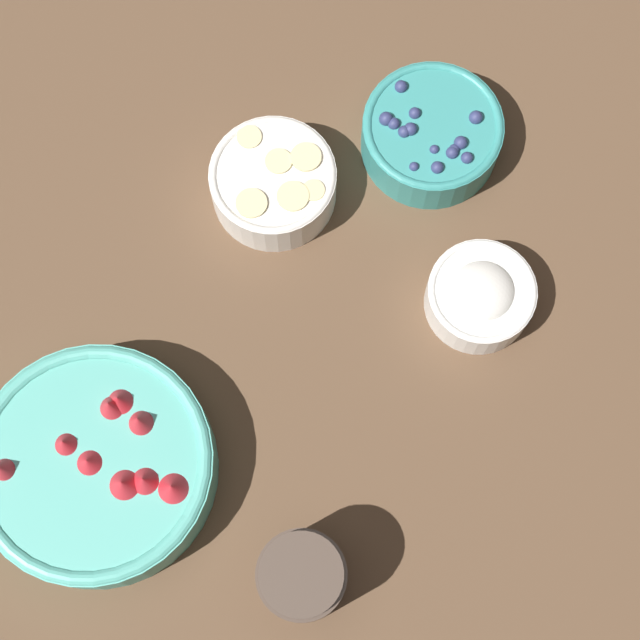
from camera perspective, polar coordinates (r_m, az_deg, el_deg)
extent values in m
plane|color=brown|center=(1.13, 1.76, 0.86)|extent=(4.00, 4.00, 0.00)
cylinder|color=#56B7A8|center=(1.09, -11.78, -7.66)|extent=(0.23, 0.23, 0.06)
torus|color=#56B7A8|center=(1.06, -12.05, -7.45)|extent=(0.23, 0.23, 0.02)
cylinder|color=red|center=(1.07, -11.96, -7.53)|extent=(0.19, 0.19, 0.02)
cone|color=red|center=(1.03, -7.88, -8.85)|extent=(0.05, 0.05, 0.02)
cone|color=red|center=(1.04, -10.45, -8.60)|extent=(0.05, 0.05, 0.02)
cone|color=red|center=(1.05, -11.12, -4.52)|extent=(0.03, 0.03, 0.03)
cone|color=red|center=(1.05, -9.60, -5.34)|extent=(0.04, 0.04, 0.03)
cone|color=red|center=(1.06, -13.46, -6.42)|extent=(0.04, 0.04, 0.02)
cone|color=red|center=(1.06, -10.67, -4.23)|extent=(0.04, 0.04, 0.02)
cone|color=red|center=(1.07, -16.64, -7.59)|extent=(0.03, 0.03, 0.03)
cone|color=red|center=(1.04, -9.36, -8.43)|extent=(0.04, 0.04, 0.02)
cone|color=red|center=(1.05, -12.25, -7.41)|extent=(0.04, 0.04, 0.02)
cylinder|color=teal|center=(1.18, 5.94, 9.75)|extent=(0.15, 0.15, 0.05)
torus|color=teal|center=(1.16, 6.06, 10.25)|extent=(0.15, 0.15, 0.01)
cylinder|color=navy|center=(1.17, 6.02, 10.08)|extent=(0.12, 0.12, 0.02)
sphere|color=navy|center=(1.15, 4.85, 10.11)|extent=(0.01, 0.01, 0.01)
sphere|color=navy|center=(1.15, 3.54, 10.66)|extent=(0.02, 0.02, 0.02)
sphere|color=navy|center=(1.13, 6.27, 8.08)|extent=(0.01, 0.01, 0.01)
sphere|color=navy|center=(1.13, 5.03, 8.15)|extent=(0.01, 0.01, 0.01)
sphere|color=navy|center=(1.15, 7.17, 9.01)|extent=(0.01, 0.01, 0.01)
sphere|color=navy|center=(1.14, 5.92, 9.13)|extent=(0.01, 0.01, 0.01)
sphere|color=navy|center=(1.16, 5.07, 10.93)|extent=(0.01, 0.01, 0.01)
sphere|color=navy|center=(1.16, 8.31, 10.64)|extent=(0.01, 0.01, 0.01)
sphere|color=navy|center=(1.14, 7.06, 8.84)|extent=(0.01, 0.01, 0.01)
sphere|color=navy|center=(1.15, 7.51, 9.35)|extent=(0.01, 0.01, 0.01)
sphere|color=navy|center=(1.15, 3.96, 10.41)|extent=(0.01, 0.01, 0.01)
sphere|color=navy|center=(1.17, 4.35, 12.31)|extent=(0.01, 0.01, 0.01)
sphere|color=navy|center=(1.15, 4.51, 9.98)|extent=(0.01, 0.01, 0.01)
sphere|color=navy|center=(1.14, 7.84, 8.56)|extent=(0.01, 0.01, 0.01)
cylinder|color=white|center=(1.15, -2.50, 7.24)|extent=(0.13, 0.13, 0.05)
torus|color=white|center=(1.13, -2.55, 7.74)|extent=(0.13, 0.13, 0.01)
cylinder|color=beige|center=(1.14, -2.53, 7.57)|extent=(0.11, 0.11, 0.02)
cylinder|color=beige|center=(1.13, -2.22, 8.44)|extent=(0.03, 0.03, 0.01)
cylinder|color=beige|center=(1.12, -0.35, 6.92)|extent=(0.02, 0.02, 0.00)
cylinder|color=beige|center=(1.11, -3.67, 6.22)|extent=(0.03, 0.03, 0.01)
cylinder|color=beige|center=(1.14, -3.79, 9.70)|extent=(0.03, 0.03, 0.00)
cylinder|color=beige|center=(1.13, -0.76, 8.66)|extent=(0.03, 0.03, 0.01)
cylinder|color=beige|center=(1.11, -1.46, 6.60)|extent=(0.03, 0.03, 0.01)
cylinder|color=white|center=(1.12, 8.51, 1.21)|extent=(0.11, 0.11, 0.05)
torus|color=white|center=(1.10, 8.66, 1.53)|extent=(0.11, 0.11, 0.01)
cylinder|color=white|center=(1.11, 8.61, 1.42)|extent=(0.09, 0.09, 0.01)
ellipsoid|color=white|center=(1.10, 8.66, 1.53)|extent=(0.07, 0.07, 0.03)
cylinder|color=#4C3D33|center=(1.04, -0.96, -13.54)|extent=(0.08, 0.08, 0.09)
cylinder|color=#472819|center=(1.05, -0.96, -13.56)|extent=(0.07, 0.07, 0.07)
cylinder|color=#4C3D33|center=(0.99, -1.01, -13.42)|extent=(0.08, 0.08, 0.01)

